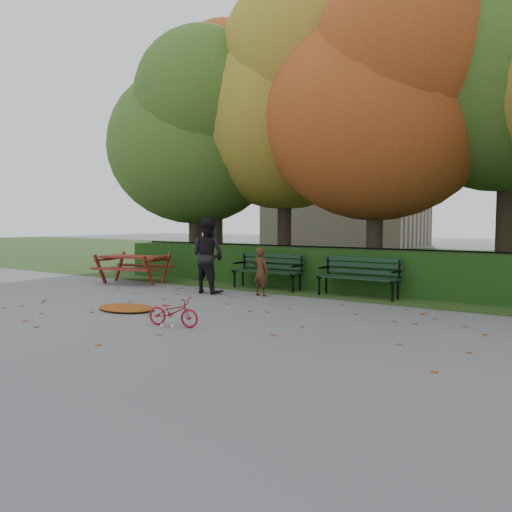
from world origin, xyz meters
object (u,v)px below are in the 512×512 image
Objects in this scene: tree_a at (197,132)px; child at (261,272)px; tree_f at (220,121)px; bicycle at (173,312)px; bench_right at (359,274)px; tree_c at (386,99)px; picnic_table at (133,262)px; bench_left at (269,268)px; adult at (208,256)px; tree_b at (291,100)px.

child is (4.37, -2.97, -3.97)m from tree_a.
tree_f is at bearing 117.98° from tree_a.
tree_f reaches higher than bicycle.
bench_right is 1.64× the size of child.
tree_c is 8.66m from tree_f.
bicycle is (0.65, -3.54, -0.31)m from child.
picnic_table is 2.26× the size of bicycle.
picnic_table is (2.13, -6.61, -5.11)m from tree_f.
bicycle is (-1.00, -6.89, -4.59)m from tree_c.
tree_f reaches higher than picnic_table.
bicycle is at bearing -49.81° from picnic_table.
tree_f is 13.48m from bicycle.
bench_left is at bearing 2.33° from bicycle.
tree_a is 0.94× the size of tree_c.
tree_c is (6.02, 0.38, 0.30)m from tree_a.
tree_a reaches higher than adult.
bench_left is at bearing -25.76° from tree_a.
tree_f is 11.19m from bench_right.
tree_a is 4.25× the size of adult.
tree_a is 6.61m from child.
bench_right is at bearing -83.30° from tree_c.
bench_left is (3.89, -1.88, -4.00)m from tree_a.
bicycle is at bearing -55.59° from tree_f.
tree_f is at bearing -52.11° from adult.
child is 1.38m from adult.
tree_a is at bearing -44.79° from adult.
bench_left is 0.89× the size of picnic_table.
bicycle is at bearing -76.27° from bench_left.
adult reaches higher than bicycle.
bench_left is at bearing -133.36° from tree_c.
bicycle is at bearing 105.85° from child.
tree_f reaches higher than tree_a.
child is (4.19, -0.03, -0.03)m from picnic_table.
tree_b is at bearing -63.05° from child.
tree_c is at bearing -110.67° from child.
picnic_table is (-6.10, -1.07, 0.06)m from bench_right.
child is (6.32, -6.63, -5.14)m from tree_f.
tree_b reaches higher than bicycle.
tree_f is 10.51m from child.
tree_f reaches higher than tree_c.
tree_a is 5.77m from adult.
tree_f is 8.62m from picnic_table.
bicycle is (5.02, -6.51, -4.28)m from tree_a.
tree_f is at bearing 152.01° from tree_b.
tree_c is 8.34m from bicycle.
tree_c is 7.95m from picnic_table.
tree_f is 10.20× the size of bicycle.
tree_a is 4.16× the size of bench_right.
bench_right is 3.53m from adult.
tree_c is 0.87× the size of tree_f.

